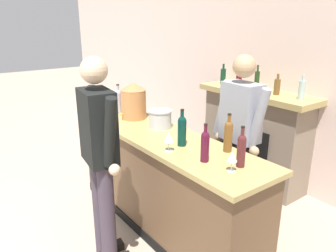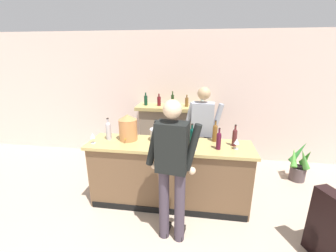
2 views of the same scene
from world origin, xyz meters
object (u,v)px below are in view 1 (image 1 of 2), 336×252
wine_bottle_port_short (241,149)px  person_customer (100,157)px  wine_glass_near_bucket (232,157)px  wine_bottle_burgundy_dark (205,145)px  ice_bucket_steel (160,119)px  wine_bottle_merlot_tall (118,100)px  copper_dispenser (134,100)px  fireplace_stone (254,136)px  person_bartender (239,139)px  wine_glass_front_left (98,103)px  wine_glass_by_dispenser (169,138)px  wine_bottle_riesling_slim (228,135)px  wine_bottle_cabernet_heavy (182,129)px

wine_bottle_port_short → person_customer: bearing=-136.1°
wine_glass_near_bucket → wine_bottle_burgundy_dark: bearing=-171.1°
person_customer → ice_bucket_steel: (-0.33, 0.83, 0.09)m
wine_bottle_merlot_tall → wine_bottle_port_short: bearing=0.3°
ice_bucket_steel → copper_dispenser: bearing=-174.8°
fireplace_stone → person_bartender: 1.24m
fireplace_stone → person_customer: (0.26, -2.29, 0.39)m
wine_bottle_merlot_tall → fireplace_stone: bearing=61.7°
person_bartender → wine_bottle_port_short: person_bartender is taller
wine_bottle_burgundy_dark → wine_glass_front_left: 1.83m
person_customer → wine_glass_by_dispenser: person_customer is taller
wine_bottle_merlot_tall → wine_glass_front_left: 0.26m
ice_bucket_steel → wine_glass_near_bucket: ice_bucket_steel is taller
wine_glass_by_dispenser → wine_bottle_riesling_slim: bearing=52.6°
wine_bottle_cabernet_heavy → wine_glass_by_dispenser: (0.03, -0.17, -0.03)m
person_bartender → wine_glass_front_left: person_bartender is taller
wine_glass_front_left → wine_glass_near_bucket: size_ratio=1.04×
fireplace_stone → wine_glass_front_left: (-0.99, -1.71, 0.50)m
wine_bottle_merlot_tall → wine_bottle_cabernet_heavy: size_ratio=1.03×
wine_glass_near_bucket → wine_glass_front_left: bearing=-177.7°
wine_bottle_port_short → wine_glass_by_dispenser: size_ratio=1.94×
fireplace_stone → wine_glass_near_bucket: (1.08, -1.63, 0.50)m
wine_bottle_riesling_slim → wine_glass_front_left: 1.82m
copper_dispenser → fireplace_stone: bearing=71.0°
wine_bottle_port_short → ice_bucket_steel: bearing=177.1°
wine_bottle_cabernet_heavy → wine_glass_front_left: wine_bottle_cabernet_heavy is taller
wine_bottle_port_short → wine_bottle_burgundy_dark: wine_bottle_port_short is taller
wine_bottle_merlot_tall → wine_glass_by_dispenser: bearing=-10.4°
wine_glass_front_left → wine_bottle_burgundy_dark: bearing=1.4°
ice_bucket_steel → wine_bottle_cabernet_heavy: bearing=-14.8°
wine_bottle_cabernet_heavy → wine_bottle_port_short: (0.61, 0.08, -0.01)m
person_bartender → wine_bottle_merlot_tall: size_ratio=5.21×
fireplace_stone → copper_dispenser: (-0.52, -1.50, 0.59)m
copper_dispenser → ice_bucket_steel: size_ratio=1.68×
copper_dispenser → wine_bottle_merlot_tall: copper_dispenser is taller
fireplace_stone → wine_bottle_riesling_slim: bearing=-59.8°
copper_dispenser → wine_bottle_merlot_tall: (-0.31, -0.03, -0.05)m
fireplace_stone → wine_bottle_port_short: fireplace_stone is taller
wine_glass_by_dispenser → wine_bottle_burgundy_dark: bearing=16.3°
copper_dispenser → wine_bottle_port_short: copper_dispenser is taller
person_bartender → wine_glass_near_bucket: 0.78m
wine_bottle_merlot_tall → copper_dispenser: bearing=4.9°
wine_bottle_riesling_slim → wine_glass_near_bucket: size_ratio=2.17×
wine_bottle_merlot_tall → wine_bottle_cabernet_heavy: wine_bottle_merlot_tall is taller
wine_bottle_merlot_tall → wine_glass_front_left: wine_bottle_merlot_tall is taller
wine_bottle_merlot_tall → wine_glass_near_bucket: size_ratio=2.24×
wine_glass_front_left → wine_glass_by_dispenser: (1.49, -0.05, 0.01)m
wine_bottle_burgundy_dark → wine_glass_by_dispenser: size_ratio=1.87×
copper_dispenser → wine_glass_near_bucket: size_ratio=2.66×
copper_dispenser → wine_bottle_riesling_slim: bearing=5.5°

